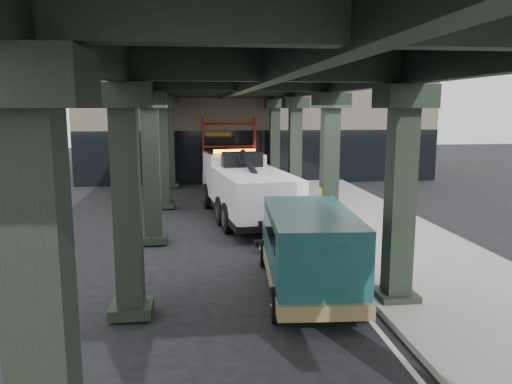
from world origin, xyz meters
TOP-DOWN VIEW (x-y plane):
  - ground at (0.00, 0.00)m, footprint 90.00×90.00m
  - sidewalk at (4.50, 2.00)m, footprint 5.00×40.00m
  - lane_stripe at (1.70, 2.00)m, footprint 0.12×38.00m
  - viaduct at (-0.40, 2.00)m, footprint 7.40×32.00m
  - building at (2.00, 20.00)m, footprint 22.00×10.00m
  - scaffolding at (0.00, 14.64)m, footprint 3.08×0.88m
  - tow_truck at (0.01, 5.59)m, footprint 3.44×8.88m
  - towed_van at (0.73, -3.07)m, footprint 2.41×5.35m

SIDE VIEW (x-z plane):
  - ground at x=0.00m, z-range 0.00..0.00m
  - lane_stripe at x=1.70m, z-range 0.00..0.01m
  - sidewalk at x=4.50m, z-range 0.00..0.15m
  - towed_van at x=0.73m, z-range 0.08..2.20m
  - tow_truck at x=0.01m, z-range -0.04..2.80m
  - scaffolding at x=0.00m, z-range 0.11..4.11m
  - building at x=2.00m, z-range 0.00..8.00m
  - viaduct at x=-0.40m, z-range 2.26..8.66m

